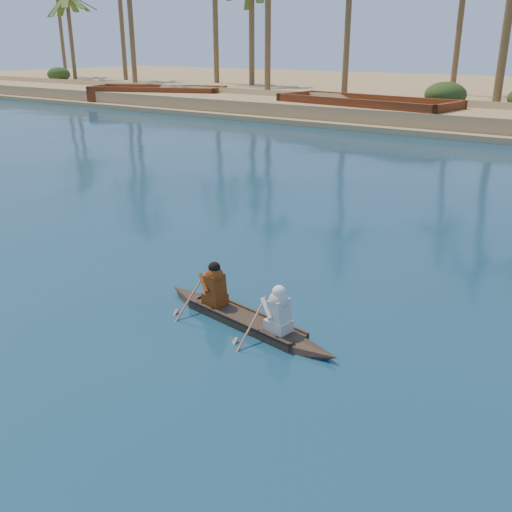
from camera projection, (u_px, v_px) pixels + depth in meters
The scene contains 7 objects.
ground at pixel (129, 216), 18.67m from camera, with size 160.00×160.00×0.00m, color #0B2B4B.
sandy_embankment at pixel (495, 98), 54.40m from camera, with size 150.00×51.00×1.50m.
palm_grove at pixel (469, 6), 42.69m from camera, with size 110.00×14.00×16.00m, color #455B20, non-canonical shape.
shrub_cluster at pixel (444, 103), 42.38m from camera, with size 100.00×6.00×2.40m, color #213C15, non-canonical shape.
canoe at pixel (245, 313), 11.39m from camera, with size 4.61×1.27×1.26m.
barge_left at pixel (158, 97), 52.43m from camera, with size 12.77×8.36×2.02m.
barge_mid at pixel (365, 112), 40.44m from camera, with size 13.40×6.01×2.16m.
Camera 1 is at (13.74, -12.28, 5.28)m, focal length 40.00 mm.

